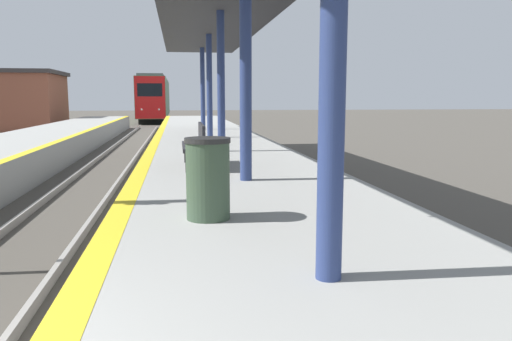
# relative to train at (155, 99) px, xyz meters

# --- Properties ---
(train) EXTENTS (2.77, 21.56, 4.67)m
(train) POSITION_rel_train_xyz_m (0.00, 0.00, 0.00)
(train) COLOR black
(train) RESTS_ON ground
(station_canopy) EXTENTS (3.34, 24.93, 3.97)m
(station_canopy) POSITION_rel_train_xyz_m (3.61, -43.11, 2.38)
(station_canopy) COLOR navy
(station_canopy) RESTS_ON platform_right
(trash_bin) EXTENTS (0.55, 0.55, 0.99)m
(trash_bin) POSITION_rel_train_xyz_m (2.76, -50.88, -0.90)
(trash_bin) COLOR #384C38
(trash_bin) RESTS_ON platform_right
(bench) EXTENTS (0.44, 1.94, 0.92)m
(bench) POSITION_rel_train_xyz_m (2.79, -46.21, -0.90)
(bench) COLOR #28282D
(bench) RESTS_ON platform_right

